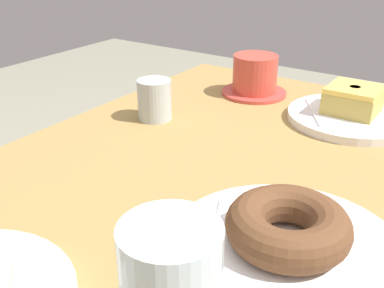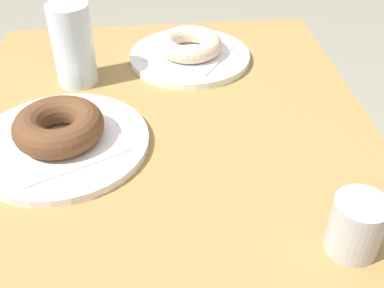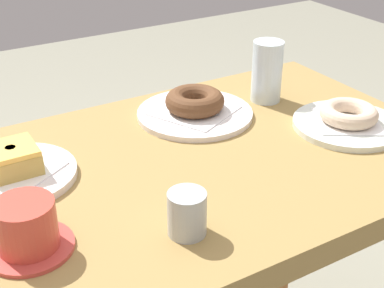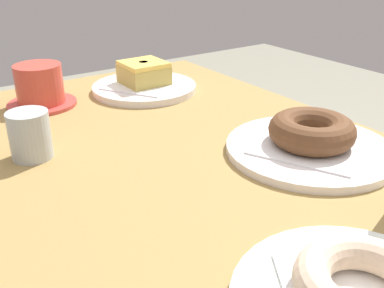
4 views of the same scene
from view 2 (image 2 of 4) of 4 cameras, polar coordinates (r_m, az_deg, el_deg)
The scene contains 9 objects.
table at distance 0.67m, azimuth -1.92°, elevation -10.10°, with size 0.94×0.60×0.73m.
plate_chocolate_ring at distance 0.67m, azimuth -15.39°, elevation 0.11°, with size 0.24×0.24×0.01m, color white.
napkin_chocolate_ring at distance 0.67m, azimuth -15.49°, elevation 0.59°, with size 0.14×0.14×0.00m, color white.
donut_chocolate_ring at distance 0.66m, azimuth -15.80°, elevation 2.09°, with size 0.12×0.12×0.04m, color brown.
plate_sugar_ring at distance 0.86m, azimuth -0.27°, elevation 10.48°, with size 0.21×0.21×0.01m, color white.
napkin_sugar_ring at distance 0.86m, azimuth -0.27°, elevation 10.94°, with size 0.12×0.12×0.00m, color white.
donut_sugar_ring at distance 0.85m, azimuth -0.28°, elevation 11.96°, with size 0.11×0.11×0.03m, color beige.
water_glass at distance 0.79m, azimuth -14.17°, elevation 11.51°, with size 0.07×0.07×0.13m, color silver.
sugar_jar at distance 0.53m, azimuth 19.17°, elevation -9.29°, with size 0.06×0.06×0.07m, color #B2B9BA.
Camera 2 is at (0.45, -0.02, 1.13)m, focal length 44.25 mm.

